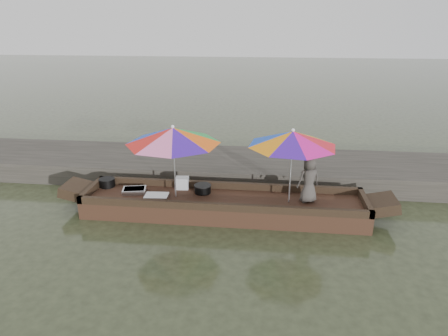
# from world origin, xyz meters

# --- Properties ---
(water) EXTENTS (80.00, 80.00, 0.00)m
(water) POSITION_xyz_m (0.00, 0.00, 0.00)
(water) COLOR #2A301D
(water) RESTS_ON ground
(dock) EXTENTS (22.00, 2.20, 0.50)m
(dock) POSITION_xyz_m (0.00, 2.20, 0.25)
(dock) COLOR #2D2B26
(dock) RESTS_ON ground
(boat_hull) EXTENTS (5.85, 1.20, 0.35)m
(boat_hull) POSITION_xyz_m (0.00, 0.00, 0.17)
(boat_hull) COLOR #402619
(boat_hull) RESTS_ON water
(cooking_pot) EXTENTS (0.35, 0.35, 0.19)m
(cooking_pot) POSITION_xyz_m (-2.67, 0.37, 0.44)
(cooking_pot) COLOR black
(cooking_pot) RESTS_ON boat_hull
(tray_crayfish) EXTENTS (0.55, 0.44, 0.09)m
(tray_crayfish) POSITION_xyz_m (-1.96, 0.11, 0.39)
(tray_crayfish) COLOR silver
(tray_crayfish) RESTS_ON boat_hull
(tray_scallop) EXTENTS (0.51, 0.37, 0.06)m
(tray_scallop) POSITION_xyz_m (-1.41, -0.10, 0.38)
(tray_scallop) COLOR silver
(tray_scallop) RESTS_ON boat_hull
(charcoal_grill) EXTENTS (0.35, 0.35, 0.17)m
(charcoal_grill) POSITION_xyz_m (-0.48, 0.26, 0.43)
(charcoal_grill) COLOR black
(charcoal_grill) RESTS_ON boat_hull
(supply_bag) EXTENTS (0.30, 0.24, 0.26)m
(supply_bag) POSITION_xyz_m (-0.97, 0.45, 0.48)
(supply_bag) COLOR silver
(supply_bag) RESTS_ON boat_hull
(vendor) EXTENTS (0.56, 0.47, 0.97)m
(vendor) POSITION_xyz_m (1.73, 0.08, 0.83)
(vendor) COLOR #433F3A
(vendor) RESTS_ON boat_hull
(umbrella_bow) EXTENTS (2.28, 2.28, 1.55)m
(umbrella_bow) POSITION_xyz_m (-1.02, 0.00, 1.12)
(umbrella_bow) COLOR green
(umbrella_bow) RESTS_ON boat_hull
(umbrella_stern) EXTENTS (2.14, 2.14, 1.55)m
(umbrella_stern) POSITION_xyz_m (1.35, 0.00, 1.12)
(umbrella_stern) COLOR yellow
(umbrella_stern) RESTS_ON boat_hull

